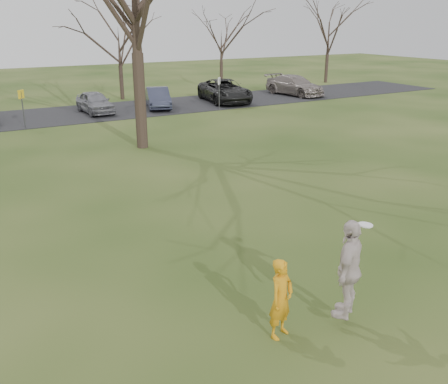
{
  "coord_description": "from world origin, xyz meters",
  "views": [
    {
      "loc": [
        -5.76,
        -6.0,
        5.55
      ],
      "look_at": [
        0.0,
        4.0,
        1.5
      ],
      "focal_mm": 39.43,
      "sensor_mm": 36.0,
      "label": 1
    }
  ],
  "objects_px": {
    "car_5": "(158,98)",
    "car_6": "(225,91)",
    "player_defender": "(281,299)",
    "car_4": "(95,102)",
    "catching_play": "(349,269)",
    "car_7": "(295,85)"
  },
  "relations": [
    {
      "from": "car_5",
      "to": "car_6",
      "type": "height_order",
      "value": "car_6"
    },
    {
      "from": "player_defender",
      "to": "car_5",
      "type": "relative_size",
      "value": 0.39
    },
    {
      "from": "car_4",
      "to": "catching_play",
      "type": "bearing_deg",
      "value": -97.66
    },
    {
      "from": "car_6",
      "to": "car_7",
      "type": "height_order",
      "value": "car_6"
    },
    {
      "from": "player_defender",
      "to": "catching_play",
      "type": "bearing_deg",
      "value": -35.1
    },
    {
      "from": "car_4",
      "to": "car_6",
      "type": "relative_size",
      "value": 0.7
    },
    {
      "from": "car_5",
      "to": "car_7",
      "type": "height_order",
      "value": "car_7"
    },
    {
      "from": "car_6",
      "to": "catching_play",
      "type": "height_order",
      "value": "catching_play"
    },
    {
      "from": "car_4",
      "to": "player_defender",
      "type": "bearing_deg",
      "value": -100.69
    },
    {
      "from": "car_5",
      "to": "car_6",
      "type": "bearing_deg",
      "value": 17.44
    },
    {
      "from": "car_5",
      "to": "catching_play",
      "type": "xyz_separation_m",
      "value": [
        -6.44,
        -24.57,
        0.5
      ]
    },
    {
      "from": "car_6",
      "to": "car_7",
      "type": "distance_m",
      "value": 6.41
    },
    {
      "from": "car_4",
      "to": "car_6",
      "type": "distance_m",
      "value": 9.23
    },
    {
      "from": "player_defender",
      "to": "car_7",
      "type": "distance_m",
      "value": 31.15
    },
    {
      "from": "car_4",
      "to": "car_7",
      "type": "xyz_separation_m",
      "value": [
        15.63,
        0.02,
        0.08
      ]
    },
    {
      "from": "car_5",
      "to": "car_6",
      "type": "relative_size",
      "value": 0.71
    },
    {
      "from": "car_4",
      "to": "car_5",
      "type": "distance_m",
      "value": 4.14
    },
    {
      "from": "player_defender",
      "to": "car_5",
      "type": "xyz_separation_m",
      "value": [
        7.72,
        24.23,
        -0.08
      ]
    },
    {
      "from": "catching_play",
      "to": "car_7",
      "type": "bearing_deg",
      "value": 54.16
    },
    {
      "from": "car_5",
      "to": "car_7",
      "type": "bearing_deg",
      "value": 18.5
    },
    {
      "from": "car_7",
      "to": "catching_play",
      "type": "bearing_deg",
      "value": -134.67
    },
    {
      "from": "car_6",
      "to": "car_7",
      "type": "bearing_deg",
      "value": 12.1
    }
  ]
}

